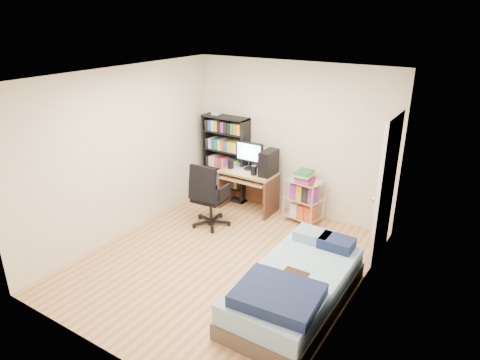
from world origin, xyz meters
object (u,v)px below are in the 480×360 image
Objects in this scene: office_chair at (209,206)px; computer_desk at (255,175)px; media_shelf at (226,157)px; bed at (295,288)px.

computer_desk is at bearing 68.03° from office_chair.
computer_desk is (0.71, -0.18, -0.14)m from media_shelf.
media_shelf is at bearing 165.47° from computer_desk.
office_chair is at bearing -69.19° from media_shelf.
bed is (1.72, -1.99, -0.38)m from computer_desk.
media_shelf is at bearing 107.37° from office_chair.
media_shelf is 1.24m from office_chair.
office_chair is at bearing 151.59° from bed.
bed is (2.02, -1.09, -0.08)m from office_chair.
media_shelf is 3.30m from bed.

